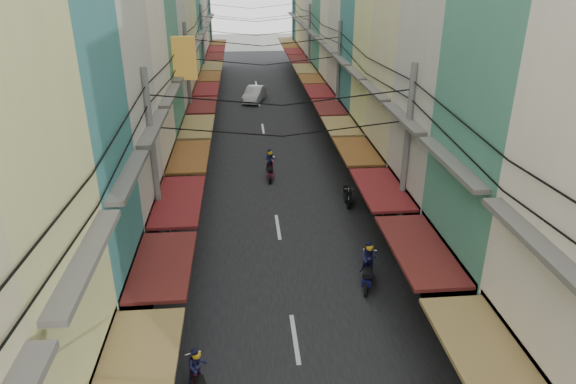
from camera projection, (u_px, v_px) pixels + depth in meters
ground at (289, 303)px, 19.00m from camera, size 160.00×160.00×0.00m
road at (264, 137)px, 37.19m from camera, size 10.00×80.00×0.02m
sidewalk_left at (173, 139)px, 36.65m from camera, size 3.00×80.00×0.06m
sidewalk_right at (352, 134)px, 37.71m from camera, size 3.00×80.00×0.06m
building_row_right at (396, 2)px, 30.77m from camera, size 7.80×68.98×22.59m
utility_poles at (266, 55)px, 29.97m from camera, size 10.20×66.13×8.20m
white_car at (255, 101)px, 46.80m from camera, size 5.08×3.06×1.68m
bicycle at (501, 314)px, 18.40m from camera, size 1.92×1.37×1.24m
moving_scooters at (300, 237)px, 22.47m from camera, size 7.22×17.97×1.91m
parked_scooters at (424, 359)px, 15.66m from camera, size 13.26×15.37×0.98m
pedestrians at (192, 267)px, 19.27m from camera, size 13.14×20.98×2.25m
market_umbrella at (451, 253)px, 17.76m from camera, size 2.50×2.50×2.64m
traffic_sign at (474, 290)px, 16.35m from camera, size 0.10×0.60×2.75m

